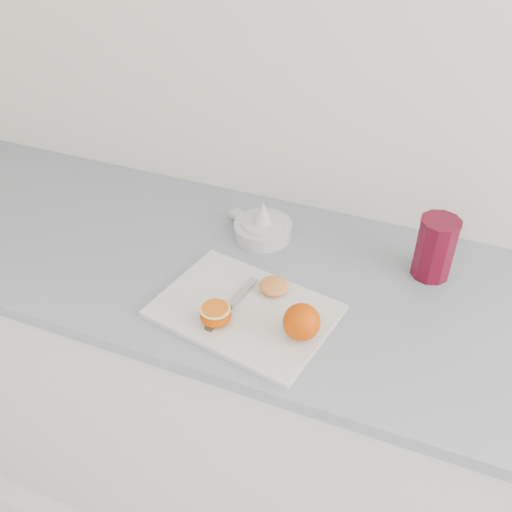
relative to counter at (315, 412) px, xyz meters
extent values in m
cube|color=white|center=(-0.11, 0.30, 0.90)|extent=(4.00, 0.04, 2.70)
cube|color=silver|center=(0.00, 0.00, -0.02)|extent=(2.52, 0.60, 0.86)
cube|color=#89949E|center=(0.00, 0.00, 0.43)|extent=(2.59, 0.64, 0.03)
cube|color=silver|center=(-0.14, -0.14, 0.45)|extent=(0.40, 0.32, 0.01)
sphere|color=#E25800|center=(-0.01, -0.17, 0.49)|extent=(0.07, 0.07, 0.07)
ellipsoid|color=#E25800|center=(-0.18, -0.20, 0.47)|extent=(0.06, 0.06, 0.03)
cylinder|color=#FFEC8E|center=(-0.18, -0.20, 0.49)|extent=(0.06, 0.06, 0.00)
cylinder|color=orange|center=(-0.18, -0.20, 0.49)|extent=(0.05, 0.05, 0.00)
ellipsoid|color=orange|center=(-0.10, -0.07, 0.47)|extent=(0.06, 0.06, 0.03)
cylinder|color=#C88C3A|center=(-0.10, -0.07, 0.48)|extent=(0.05, 0.05, 0.00)
cube|color=#493010|center=(-0.18, -0.19, 0.46)|extent=(0.03, 0.08, 0.01)
cube|color=#B7B7BC|center=(-0.16, -0.10, 0.46)|extent=(0.03, 0.10, 0.00)
cylinder|color=#B7B7BC|center=(-0.18, -0.19, 0.46)|extent=(0.00, 0.00, 0.01)
cylinder|color=silver|center=(-0.21, 0.13, 0.46)|extent=(0.14, 0.14, 0.04)
cylinder|color=silver|center=(-0.21, 0.13, 0.48)|extent=(0.11, 0.11, 0.01)
cone|color=silver|center=(-0.21, 0.13, 0.51)|extent=(0.05, 0.05, 0.05)
cube|color=silver|center=(-0.28, 0.16, 0.46)|extent=(0.05, 0.05, 0.01)
ellipsoid|color=#C77300|center=(-0.20, 0.12, 0.49)|extent=(0.01, 0.01, 0.00)
ellipsoid|color=#C77300|center=(-0.21, 0.15, 0.49)|extent=(0.01, 0.01, 0.00)
ellipsoid|color=#C77300|center=(-0.21, 0.12, 0.49)|extent=(0.01, 0.01, 0.00)
ellipsoid|color=#C77300|center=(-0.18, 0.13, 0.49)|extent=(0.01, 0.01, 0.00)
cylinder|color=#5F071C|center=(0.20, 0.13, 0.51)|extent=(0.09, 0.09, 0.14)
cylinder|color=#E84900|center=(0.20, 0.13, 0.46)|extent=(0.07, 0.07, 0.02)
cylinder|color=#5F071C|center=(0.20, 0.13, 0.59)|extent=(0.09, 0.09, 0.00)
camera|label=1|loc=(0.21, -0.94, 1.27)|focal=40.00mm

